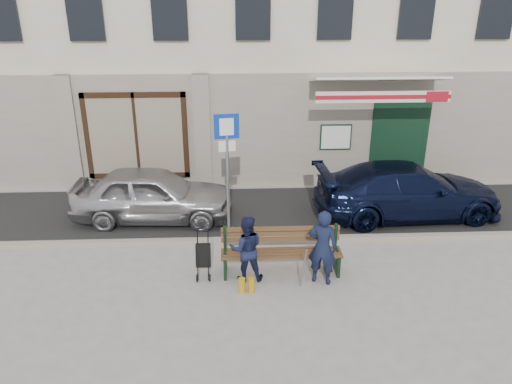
{
  "coord_description": "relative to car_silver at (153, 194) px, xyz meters",
  "views": [
    {
      "loc": [
        -0.5,
        -8.42,
        5.4
      ],
      "look_at": [
        -0.07,
        1.6,
        1.2
      ],
      "focal_mm": 35.0,
      "sensor_mm": 36.0,
      "label": 1
    }
  ],
  "objects": [
    {
      "name": "asphalt_lane",
      "position": [
        2.54,
        0.24,
        -0.65
      ],
      "size": [
        60.0,
        3.2,
        0.01
      ],
      "primitive_type": "cube",
      "color": "#282828",
      "rests_on": "ground"
    },
    {
      "name": "parking_sign",
      "position": [
        1.86,
        -1.08,
        1.31
      ],
      "size": [
        0.53,
        0.12,
        2.9
      ],
      "rotation": [
        0.0,
        0.0,
        0.15
      ],
      "color": "gray",
      "rests_on": "ground"
    },
    {
      "name": "bench",
      "position": [
        2.87,
        -2.63,
        -0.2
      ],
      "size": [
        2.4,
        1.17,
        0.98
      ],
      "color": "brown",
      "rests_on": "ground"
    },
    {
      "name": "ground",
      "position": [
        2.54,
        -2.86,
        -0.66
      ],
      "size": [
        80.0,
        80.0,
        0.0
      ],
      "primitive_type": "plane",
      "color": "#9E9991",
      "rests_on": "ground"
    },
    {
      "name": "stroller",
      "position": [
        1.37,
        -2.69,
        -0.21
      ],
      "size": [
        0.3,
        0.42,
        1.0
      ],
      "rotation": [
        0.0,
        0.0,
        -0.03
      ],
      "color": "black",
      "rests_on": "ground"
    },
    {
      "name": "curb",
      "position": [
        2.54,
        -1.36,
        -0.6
      ],
      "size": [
        60.0,
        0.18,
        0.12
      ],
      "primitive_type": "cube",
      "color": "#9E9384",
      "rests_on": "ground"
    },
    {
      "name": "car_navy",
      "position": [
        6.29,
        -0.05,
        0.01
      ],
      "size": [
        4.72,
        2.17,
        1.34
      ],
      "primitive_type": "imported",
      "rotation": [
        0.0,
        0.0,
        1.64
      ],
      "color": "black",
      "rests_on": "ground"
    },
    {
      "name": "car_silver",
      "position": [
        0.0,
        0.0,
        0.0
      ],
      "size": [
        3.93,
        1.72,
        1.32
      ],
      "primitive_type": "imported",
      "rotation": [
        0.0,
        0.0,
        1.53
      ],
      "color": "#B4B4B9",
      "rests_on": "ground"
    },
    {
      "name": "woman",
      "position": [
        2.22,
        -2.83,
        0.02
      ],
      "size": [
        0.67,
        0.53,
        1.35
      ],
      "primitive_type": "imported",
      "rotation": [
        0.0,
        0.0,
        3.16
      ],
      "color": "#141939",
      "rests_on": "ground"
    },
    {
      "name": "man",
      "position": [
        3.67,
        -2.99,
        0.11
      ],
      "size": [
        0.65,
        0.54,
        1.53
      ],
      "primitive_type": "imported",
      "rotation": [
        0.0,
        0.0,
        2.77
      ],
      "color": "#121933",
      "rests_on": "ground"
    }
  ]
}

